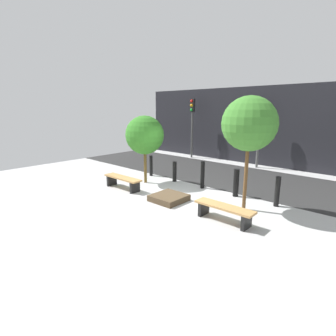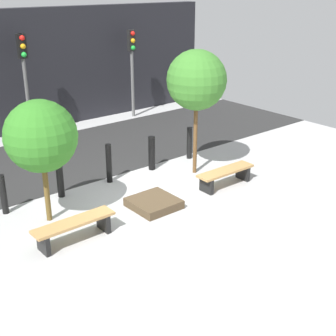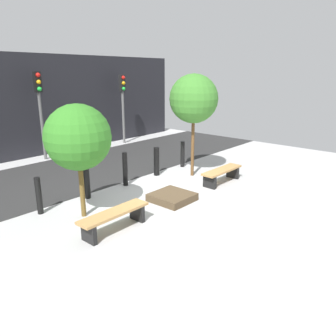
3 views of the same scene
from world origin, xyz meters
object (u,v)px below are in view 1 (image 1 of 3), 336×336
at_px(bollard_center, 202,175).
at_px(bollard_far_right, 277,192).
at_px(tree_behind_right_bench, 249,124).
at_px(bollard_far_left, 151,166).
at_px(bench_left, 123,180).
at_px(bench_right, 224,210).
at_px(tree_behind_left_bench, 145,135).
at_px(bollard_left, 175,172).
at_px(bollard_right, 236,183).
at_px(traffic_light_mid_west, 260,121).
at_px(planter_bed, 169,198).
at_px(traffic_light_west, 192,117).

bearing_deg(bollard_center, bollard_far_right, 0.00).
relative_size(tree_behind_right_bench, bollard_far_left, 3.56).
bearing_deg(bench_left, tree_behind_right_bench, 14.30).
relative_size(bench_right, tree_behind_left_bench, 0.62).
distance_m(bollard_left, bollard_right, 2.85).
xyz_separation_m(bollard_far_left, bollard_center, (2.85, 0.00, 0.05)).
xyz_separation_m(bollard_left, bollard_right, (2.85, 0.00, 0.06)).
bearing_deg(tree_behind_right_bench, bollard_far_right, 55.91).
xyz_separation_m(bollard_far_left, traffic_light_mid_west, (2.85, 4.89, 1.92)).
distance_m(planter_bed, bollard_center, 1.98).
relative_size(bench_left, tree_behind_left_bench, 0.64).
distance_m(bench_left, bollard_center, 3.08).
bearing_deg(traffic_light_mid_west, bollard_far_right, -59.82).
bearing_deg(traffic_light_west, bench_left, -73.69).
bearing_deg(bollard_far_right, traffic_light_mid_west, 120.18).
distance_m(planter_bed, tree_behind_right_bench, 3.47).
xyz_separation_m(tree_behind_right_bench, bollard_far_left, (-5.06, 0.94, -2.12)).
xyz_separation_m(planter_bed, tree_behind_right_bench, (2.21, 0.99, 2.49)).
relative_size(planter_bed, bollard_far_right, 1.09).
bearing_deg(bollard_far_left, traffic_light_mid_west, 59.82).
xyz_separation_m(planter_bed, traffic_light_mid_west, (0.00, 6.83, 2.29)).
xyz_separation_m(bollard_far_left, bollard_left, (1.42, 0.00, -0.05)).
height_order(bench_left, bollard_center, bollard_center).
bearing_deg(bollard_right, bollard_center, 180.00).
bearing_deg(bench_right, traffic_light_west, 133.41).
xyz_separation_m(bollard_left, bollard_center, (1.42, 0.00, 0.10)).
distance_m(bench_right, traffic_light_mid_west, 7.65).
bearing_deg(tree_behind_right_bench, tree_behind_left_bench, 180.00).
bearing_deg(bollard_far_right, tree_behind_right_bench, -124.09).
bearing_deg(bench_right, bollard_far_left, 157.90).
bearing_deg(traffic_light_mid_west, traffic_light_west, 180.00).
xyz_separation_m(bollard_far_left, bollard_right, (4.27, 0.00, 0.01)).
bearing_deg(traffic_light_mid_west, bollard_left, -106.21).
distance_m(tree_behind_right_bench, bollard_far_right, 2.40).
bearing_deg(tree_behind_right_bench, bollard_far_left, 169.45).
bearing_deg(bench_left, bollard_left, 69.00).
relative_size(planter_bed, bollard_center, 0.99).
xyz_separation_m(bench_left, bollard_far_left, (-0.64, 2.13, 0.14)).
bearing_deg(planter_bed, traffic_light_west, 122.00).
xyz_separation_m(tree_behind_left_bench, traffic_light_mid_west, (2.21, 5.84, 0.42)).
bearing_deg(traffic_light_west, bollard_far_right, -34.54).
distance_m(bollard_center, traffic_light_mid_west, 5.24).
height_order(bollard_far_left, bollard_left, bollard_far_left).
bearing_deg(planter_bed, traffic_light_mid_west, 90.00).
xyz_separation_m(bench_left, bench_right, (4.42, 0.00, -0.01)).
distance_m(bench_right, tree_behind_left_bench, 4.86).
distance_m(bench_left, bollard_far_left, 2.23).
bearing_deg(tree_behind_left_bench, planter_bed, -24.10).
bearing_deg(bollard_far_left, tree_behind_right_bench, -10.55).
bearing_deg(bollard_center, traffic_light_mid_west, 90.00).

